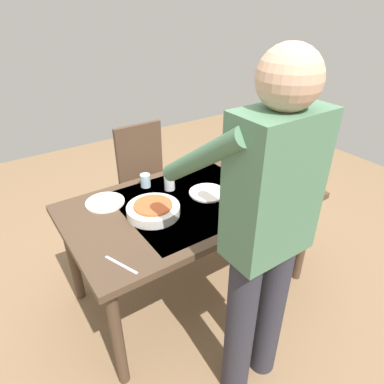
{
  "coord_description": "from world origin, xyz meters",
  "views": [
    {
      "loc": [
        0.99,
        1.45,
        1.81
      ],
      "look_at": [
        0.0,
        0.0,
        0.78
      ],
      "focal_mm": 31.76,
      "sensor_mm": 36.0,
      "label": 1
    }
  ],
  "objects_px": {
    "dining_table": "(192,210)",
    "wine_bottle": "(290,176)",
    "water_cup_near_left": "(307,187)",
    "serving_bowl_pasta": "(153,209)",
    "water_cup_near_right": "(169,183)",
    "chair_near": "(146,174)",
    "wine_glass_left": "(261,183)",
    "person_server": "(264,231)",
    "dinner_plate_near": "(207,192)",
    "dinner_plate_far": "(105,202)",
    "wine_glass_right": "(228,160)",
    "side_bowl_salad": "(251,177)",
    "water_cup_far_left": "(145,181)"
  },
  "relations": [
    {
      "from": "dining_table",
      "to": "wine_bottle",
      "type": "bearing_deg",
      "value": 154.25
    },
    {
      "from": "water_cup_near_left",
      "to": "serving_bowl_pasta",
      "type": "height_order",
      "value": "water_cup_near_left"
    },
    {
      "from": "wine_bottle",
      "to": "water_cup_near_left",
      "type": "relative_size",
      "value": 3.01
    },
    {
      "from": "water_cup_near_left",
      "to": "water_cup_near_right",
      "type": "bearing_deg",
      "value": -37.89
    },
    {
      "from": "chair_near",
      "to": "wine_bottle",
      "type": "relative_size",
      "value": 3.07
    },
    {
      "from": "wine_glass_left",
      "to": "person_server",
      "type": "bearing_deg",
      "value": 45.62
    },
    {
      "from": "water_cup_near_right",
      "to": "dinner_plate_near",
      "type": "xyz_separation_m",
      "value": [
        -0.17,
        0.18,
        -0.04
      ]
    },
    {
      "from": "chair_near",
      "to": "dinner_plate_near",
      "type": "height_order",
      "value": "chair_near"
    },
    {
      "from": "water_cup_near_left",
      "to": "serving_bowl_pasta",
      "type": "bearing_deg",
      "value": -20.22
    },
    {
      "from": "wine_glass_left",
      "to": "water_cup_near_left",
      "type": "bearing_deg",
      "value": 156.32
    },
    {
      "from": "person_server",
      "to": "dinner_plate_near",
      "type": "relative_size",
      "value": 7.34
    },
    {
      "from": "wine_bottle",
      "to": "dinner_plate_near",
      "type": "relative_size",
      "value": 1.29
    },
    {
      "from": "person_server",
      "to": "water_cup_near_left",
      "type": "distance_m",
      "value": 0.83
    },
    {
      "from": "person_server",
      "to": "dinner_plate_far",
      "type": "relative_size",
      "value": 7.34
    },
    {
      "from": "wine_glass_right",
      "to": "serving_bowl_pasta",
      "type": "height_order",
      "value": "wine_glass_right"
    },
    {
      "from": "side_bowl_salad",
      "to": "dinner_plate_far",
      "type": "distance_m",
      "value": 0.95
    },
    {
      "from": "person_server",
      "to": "serving_bowl_pasta",
      "type": "distance_m",
      "value": 0.72
    },
    {
      "from": "person_server",
      "to": "wine_glass_left",
      "type": "relative_size",
      "value": 11.19
    },
    {
      "from": "dining_table",
      "to": "serving_bowl_pasta",
      "type": "distance_m",
      "value": 0.29
    },
    {
      "from": "water_cup_far_left",
      "to": "wine_bottle",
      "type": "bearing_deg",
      "value": 141.49
    },
    {
      "from": "water_cup_far_left",
      "to": "side_bowl_salad",
      "type": "height_order",
      "value": "water_cup_far_left"
    },
    {
      "from": "wine_glass_left",
      "to": "dinner_plate_far",
      "type": "relative_size",
      "value": 0.66
    },
    {
      "from": "serving_bowl_pasta",
      "to": "water_cup_near_right",
      "type": "bearing_deg",
      "value": -138.85
    },
    {
      "from": "chair_near",
      "to": "dinner_plate_far",
      "type": "bearing_deg",
      "value": 45.28
    },
    {
      "from": "wine_glass_right",
      "to": "water_cup_near_right",
      "type": "bearing_deg",
      "value": -4.88
    },
    {
      "from": "chair_near",
      "to": "water_cup_near_right",
      "type": "relative_size",
      "value": 10.22
    },
    {
      "from": "water_cup_near_left",
      "to": "side_bowl_salad",
      "type": "bearing_deg",
      "value": -60.3
    },
    {
      "from": "wine_glass_right",
      "to": "water_cup_near_left",
      "type": "bearing_deg",
      "value": 115.8
    },
    {
      "from": "dinner_plate_far",
      "to": "dining_table",
      "type": "bearing_deg",
      "value": 150.86
    },
    {
      "from": "wine_bottle",
      "to": "wine_glass_right",
      "type": "distance_m",
      "value": 0.44
    },
    {
      "from": "person_server",
      "to": "dinner_plate_far",
      "type": "xyz_separation_m",
      "value": [
        0.35,
        -0.94,
        -0.23
      ]
    },
    {
      "from": "dinner_plate_far",
      "to": "side_bowl_salad",
      "type": "bearing_deg",
      "value": 162.5
    },
    {
      "from": "wine_bottle",
      "to": "dinner_plate_far",
      "type": "distance_m",
      "value": 1.13
    },
    {
      "from": "dining_table",
      "to": "chair_near",
      "type": "bearing_deg",
      "value": -96.73
    },
    {
      "from": "dining_table",
      "to": "side_bowl_salad",
      "type": "bearing_deg",
      "value": 176.02
    },
    {
      "from": "person_server",
      "to": "water_cup_near_left",
      "type": "height_order",
      "value": "person_server"
    },
    {
      "from": "wine_glass_left",
      "to": "dinner_plate_near",
      "type": "xyz_separation_m",
      "value": [
        0.23,
        -0.23,
        -0.1
      ]
    },
    {
      "from": "person_server",
      "to": "wine_bottle",
      "type": "xyz_separation_m",
      "value": [
        -0.66,
        -0.42,
        -0.12
      ]
    },
    {
      "from": "water_cup_near_left",
      "to": "side_bowl_salad",
      "type": "distance_m",
      "value": 0.36
    },
    {
      "from": "water_cup_near_right",
      "to": "dining_table",
      "type": "bearing_deg",
      "value": 105.33
    },
    {
      "from": "dining_table",
      "to": "water_cup_far_left",
      "type": "xyz_separation_m",
      "value": [
        0.16,
        -0.3,
        0.12
      ]
    },
    {
      "from": "side_bowl_salad",
      "to": "dinner_plate_far",
      "type": "xyz_separation_m",
      "value": [
        0.9,
        -0.28,
        -0.03
      ]
    },
    {
      "from": "chair_near",
      "to": "wine_bottle",
      "type": "xyz_separation_m",
      "value": [
        -0.45,
        1.07,
        0.31
      ]
    },
    {
      "from": "wine_bottle",
      "to": "wine_glass_left",
      "type": "height_order",
      "value": "wine_bottle"
    },
    {
      "from": "side_bowl_salad",
      "to": "person_server",
      "type": "bearing_deg",
      "value": 49.81
    },
    {
      "from": "person_server",
      "to": "water_cup_far_left",
      "type": "distance_m",
      "value": 1.01
    },
    {
      "from": "chair_near",
      "to": "dinner_plate_far",
      "type": "height_order",
      "value": "chair_near"
    },
    {
      "from": "water_cup_near_right",
      "to": "side_bowl_salad",
      "type": "relative_size",
      "value": 0.49
    },
    {
      "from": "dining_table",
      "to": "side_bowl_salad",
      "type": "xyz_separation_m",
      "value": [
        -0.45,
        0.03,
        0.11
      ]
    },
    {
      "from": "water_cup_far_left",
      "to": "water_cup_near_right",
      "type": "bearing_deg",
      "value": 132.95
    }
  ]
}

